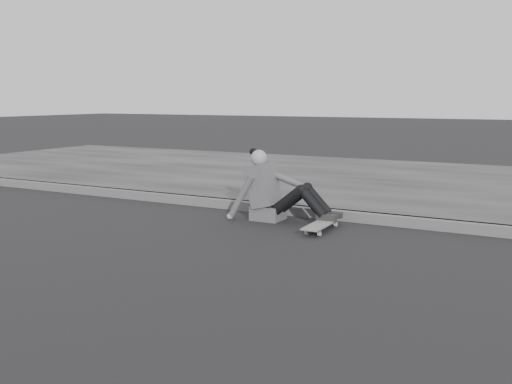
# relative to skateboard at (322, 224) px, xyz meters

# --- Properties ---
(ground) EXTENTS (80.00, 80.00, 0.00)m
(ground) POSITION_rel_skateboard_xyz_m (2.10, -1.93, -0.07)
(ground) COLOR black
(ground) RESTS_ON ground
(skateboard) EXTENTS (0.20, 0.78, 0.09)m
(skateboard) POSITION_rel_skateboard_xyz_m (0.00, 0.00, 0.00)
(skateboard) COLOR #9C9C97
(skateboard) RESTS_ON ground
(seated_woman) EXTENTS (1.38, 0.46, 0.88)m
(seated_woman) POSITION_rel_skateboard_xyz_m (-0.73, 0.25, 0.29)
(seated_woman) COLOR #4A4A4C
(seated_woman) RESTS_ON ground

